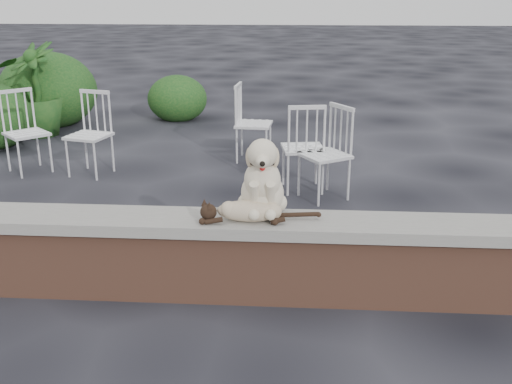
# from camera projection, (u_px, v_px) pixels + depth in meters

# --- Properties ---
(ground) EXTENTS (60.00, 60.00, 0.00)m
(ground) POSITION_uv_depth(u_px,v_px,m) (153.00, 292.00, 4.24)
(ground) COLOR black
(ground) RESTS_ON ground
(brick_wall) EXTENTS (6.00, 0.30, 0.50)m
(brick_wall) POSITION_uv_depth(u_px,v_px,m) (151.00, 260.00, 4.16)
(brick_wall) COLOR brown
(brick_wall) RESTS_ON ground
(capstone) EXTENTS (6.20, 0.40, 0.08)m
(capstone) POSITION_uv_depth(u_px,v_px,m) (148.00, 221.00, 4.06)
(capstone) COLOR slate
(capstone) RESTS_ON brick_wall
(dog) EXTENTS (0.39, 0.50, 0.56)m
(dog) POSITION_uv_depth(u_px,v_px,m) (262.00, 174.00, 4.01)
(dog) COLOR beige
(dog) RESTS_ON capstone
(cat) EXTENTS (0.96, 0.28, 0.16)m
(cat) POSITION_uv_depth(u_px,v_px,m) (249.00, 210.00, 3.94)
(cat) COLOR tan
(cat) RESTS_ON capstone
(chair_c) EXTENTS (0.64, 0.64, 0.94)m
(chair_c) POSITION_uv_depth(u_px,v_px,m) (303.00, 147.00, 6.21)
(chair_c) COLOR white
(chair_c) RESTS_ON ground
(chair_e) EXTENTS (0.60, 0.60, 0.94)m
(chair_e) POSITION_uv_depth(u_px,v_px,m) (254.00, 123.00, 7.28)
(chair_e) COLOR white
(chair_e) RESTS_ON ground
(chair_d) EXTENTS (0.77, 0.77, 0.94)m
(chair_d) POSITION_uv_depth(u_px,v_px,m) (324.00, 153.00, 5.96)
(chair_d) COLOR white
(chair_d) RESTS_ON ground
(chair_a) EXTENTS (0.79, 0.79, 0.94)m
(chair_a) POSITION_uv_depth(u_px,v_px,m) (26.00, 132.00, 6.82)
(chair_a) COLOR white
(chair_a) RESTS_ON ground
(chair_b) EXTENTS (0.69, 0.69, 0.94)m
(chair_b) POSITION_uv_depth(u_px,v_px,m) (88.00, 134.00, 6.72)
(chair_b) COLOR white
(chair_b) RESTS_ON ground
(potted_plant_b) EXTENTS (1.03, 1.03, 1.32)m
(potted_plant_b) POSITION_uv_depth(u_px,v_px,m) (35.00, 90.00, 8.45)
(potted_plant_b) COLOR #113D16
(potted_plant_b) RESTS_ON ground
(shrubbery) EXTENTS (3.24, 2.84, 1.18)m
(shrubbery) POSITION_uv_depth(u_px,v_px,m) (54.00, 98.00, 8.88)
(shrubbery) COLOR #113D16
(shrubbery) RESTS_ON ground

